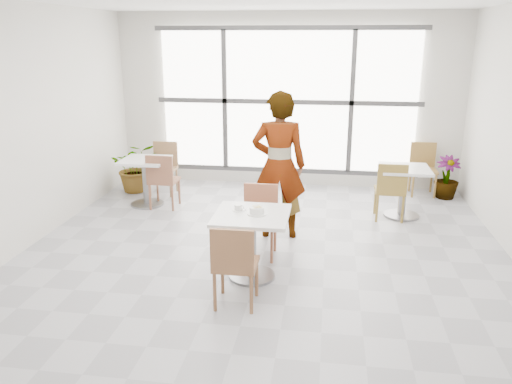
# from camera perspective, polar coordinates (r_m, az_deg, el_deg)

# --- Properties ---
(floor) EXTENTS (7.00, 7.00, 0.00)m
(floor) POSITION_cam_1_polar(r_m,az_deg,el_deg) (5.99, 0.42, -8.33)
(floor) COLOR #9E9EA5
(floor) RESTS_ON ground
(wall_back) EXTENTS (6.00, 0.00, 6.00)m
(wall_back) POSITION_cam_1_polar(r_m,az_deg,el_deg) (8.95, 3.58, 10.21)
(wall_back) COLOR silver
(wall_back) RESTS_ON ground
(wall_front) EXTENTS (6.00, 0.00, 6.00)m
(wall_front) POSITION_cam_1_polar(r_m,az_deg,el_deg) (2.27, -12.02, -11.58)
(wall_front) COLOR silver
(wall_front) RESTS_ON ground
(wall_left) EXTENTS (0.00, 7.00, 7.00)m
(wall_left) POSITION_cam_1_polar(r_m,az_deg,el_deg) (6.62, -26.37, 6.01)
(wall_left) COLOR silver
(wall_left) RESTS_ON ground
(window) EXTENTS (4.60, 0.07, 2.52)m
(window) POSITION_cam_1_polar(r_m,az_deg,el_deg) (8.89, 3.54, 10.16)
(window) COLOR white
(window) RESTS_ON ground
(main_table) EXTENTS (0.80, 0.80, 0.75)m
(main_table) POSITION_cam_1_polar(r_m,az_deg,el_deg) (5.52, -0.49, -4.69)
(main_table) COLOR white
(main_table) RESTS_ON ground
(chair_near) EXTENTS (0.42, 0.42, 0.87)m
(chair_near) POSITION_cam_1_polar(r_m,az_deg,el_deg) (4.92, -2.45, -7.82)
(chair_near) COLOR brown
(chair_near) RESTS_ON ground
(chair_far) EXTENTS (0.42, 0.42, 0.87)m
(chair_far) POSITION_cam_1_polar(r_m,az_deg,el_deg) (6.13, 0.42, -2.65)
(chair_far) COLOR #A25D40
(chair_far) RESTS_ON ground
(oatmeal_bowl) EXTENTS (0.21, 0.21, 0.10)m
(oatmeal_bowl) POSITION_cam_1_polar(r_m,az_deg,el_deg) (5.41, 0.11, -2.09)
(oatmeal_bowl) COLOR silver
(oatmeal_bowl) RESTS_ON main_table
(coffee_cup) EXTENTS (0.16, 0.13, 0.07)m
(coffee_cup) POSITION_cam_1_polar(r_m,az_deg,el_deg) (5.53, -2.01, -1.81)
(coffee_cup) COLOR silver
(coffee_cup) RESTS_ON main_table
(person) EXTENTS (0.75, 0.54, 1.94)m
(person) POSITION_cam_1_polar(r_m,az_deg,el_deg) (6.57, 2.60, 2.99)
(person) COLOR black
(person) RESTS_ON ground
(bg_table_left) EXTENTS (0.70, 0.70, 0.75)m
(bg_table_left) POSITION_cam_1_polar(r_m,az_deg,el_deg) (8.13, -12.40, 1.85)
(bg_table_left) COLOR white
(bg_table_left) RESTS_ON ground
(bg_table_right) EXTENTS (0.70, 0.70, 0.75)m
(bg_table_right) POSITION_cam_1_polar(r_m,az_deg,el_deg) (7.74, 16.38, 0.77)
(bg_table_right) COLOR white
(bg_table_right) RESTS_ON ground
(bg_chair_left_near) EXTENTS (0.42, 0.42, 0.87)m
(bg_chair_left_near) POSITION_cam_1_polar(r_m,az_deg,el_deg) (7.90, -10.56, 1.61)
(bg_chair_left_near) COLOR brown
(bg_chair_left_near) RESTS_ON ground
(bg_chair_left_far) EXTENTS (0.42, 0.42, 0.87)m
(bg_chair_left_far) POSITION_cam_1_polar(r_m,az_deg,el_deg) (8.74, -10.35, 3.12)
(bg_chair_left_far) COLOR #946E48
(bg_chair_left_far) RESTS_ON ground
(bg_chair_right_near) EXTENTS (0.42, 0.42, 0.87)m
(bg_chair_right_near) POSITION_cam_1_polar(r_m,az_deg,el_deg) (7.51, 14.99, 0.50)
(bg_chair_right_near) COLOR olive
(bg_chair_right_near) RESTS_ON ground
(bg_chair_right_far) EXTENTS (0.42, 0.42, 0.87)m
(bg_chair_right_far) POSITION_cam_1_polar(r_m,az_deg,el_deg) (9.00, 18.37, 2.92)
(bg_chair_right_far) COLOR olive
(bg_chair_right_far) RESTS_ON ground
(plant_left) EXTENTS (0.97, 0.91, 0.85)m
(plant_left) POSITION_cam_1_polar(r_m,az_deg,el_deg) (8.94, -13.48, 2.75)
(plant_left) COLOR #628D4A
(plant_left) RESTS_ON ground
(plant_right) EXTENTS (0.43, 0.43, 0.71)m
(plant_right) POSITION_cam_1_polar(r_m,az_deg,el_deg) (8.89, 20.77, 1.55)
(plant_right) COLOR #3E763D
(plant_right) RESTS_ON ground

